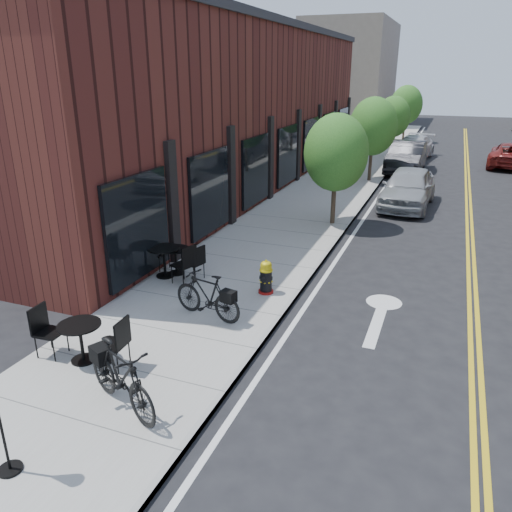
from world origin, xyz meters
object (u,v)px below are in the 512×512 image
at_px(parked_car_c, 413,148).
at_px(bistro_set_b, 164,258).
at_px(bicycle_left, 207,295).
at_px(parked_car_far, 512,155).
at_px(parked_car_a, 408,188).
at_px(bistro_set_c, 176,257).
at_px(parked_car_b, 407,157).
at_px(bicycle_right, 121,377).
at_px(bistro_set_a, 81,337).
at_px(fire_hydrant, 266,277).

bearing_deg(parked_car_c, bistro_set_b, -93.76).
relative_size(bicycle_left, parked_car_far, 0.35).
relative_size(parked_car_a, parked_car_far, 0.93).
distance_m(bistro_set_c, parked_car_b, 18.10).
distance_m(bicycle_left, parked_car_far, 24.62).
height_order(bicycle_right, parked_car_a, parked_car_a).
relative_size(bistro_set_a, bistro_set_b, 0.94).
xyz_separation_m(bistro_set_c, parked_car_b, (4.23, 17.60, 0.24)).
bearing_deg(bistro_set_c, parked_car_b, 90.70).
height_order(bicycle_left, parked_car_b, parked_car_b).
bearing_deg(parked_car_b, parked_car_a, -82.57).
bearing_deg(parked_car_b, fire_hydrant, -93.47).
xyz_separation_m(fire_hydrant, bicycle_right, (-0.59, -5.03, 0.18)).
bearing_deg(bistro_set_a, parked_car_a, 69.40).
xyz_separation_m(fire_hydrant, bicycle_left, (-0.75, -1.69, 0.12)).
bearing_deg(bistro_set_b, bistro_set_c, 72.84).
xyz_separation_m(parked_car_a, parked_car_b, (-0.79, 7.63, 0.03)).
bearing_deg(parked_car_b, bistro_set_c, -101.96).
distance_m(bicycle_right, parked_car_a, 15.55).
bearing_deg(bistro_set_b, parked_car_far, 83.05).
xyz_separation_m(bicycle_right, bistro_set_b, (-2.25, 5.04, -0.06)).
relative_size(bicycle_left, parked_car_b, 0.35).
bearing_deg(parked_car_a, fire_hydrant, -99.86).
bearing_deg(parked_car_c, parked_car_b, -82.50).
relative_size(fire_hydrant, parked_car_far, 0.17).
xyz_separation_m(bistro_set_b, parked_car_c, (4.40, 22.46, 0.06)).
distance_m(bicycle_right, bistro_set_a, 1.80).
distance_m(bistro_set_a, parked_car_c, 26.84).
bearing_deg(parked_car_b, bistro_set_b, -102.32).
bearing_deg(bicycle_left, fire_hydrant, 168.27).
distance_m(bicycle_left, parked_car_c, 24.26).
xyz_separation_m(fire_hydrant, parked_car_a, (2.36, 10.24, 0.27)).
xyz_separation_m(parked_car_c, parked_car_far, (5.50, -0.81, -0.01)).
height_order(parked_car_a, parked_car_far, parked_car_a).
bearing_deg(bicycle_left, bistro_set_a, -17.64).
distance_m(fire_hydrant, parked_car_a, 10.51).
bearing_deg(bistro_set_a, bicycle_right, -33.77).
distance_m(bicycle_left, bicycle_right, 3.35).
height_order(bistro_set_a, bistro_set_b, bistro_set_b).
distance_m(bicycle_left, bistro_set_a, 2.80).
relative_size(bistro_set_c, parked_car_b, 0.35).
bearing_deg(bicycle_right, bicycle_left, 27.49).
xyz_separation_m(bicycle_right, parked_car_far, (7.65, 26.69, -0.01)).
relative_size(bicycle_right, bistro_set_b, 0.98).
relative_size(bicycle_right, parked_car_a, 0.41).
distance_m(bistro_set_b, parked_car_far, 23.81).
bearing_deg(bicycle_right, parked_car_a, 13.89).
height_order(fire_hydrant, bistro_set_b, bistro_set_b).
bearing_deg(parked_car_c, bistro_set_c, -93.42).
bearing_deg(bistro_set_c, bistro_set_b, -110.57).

